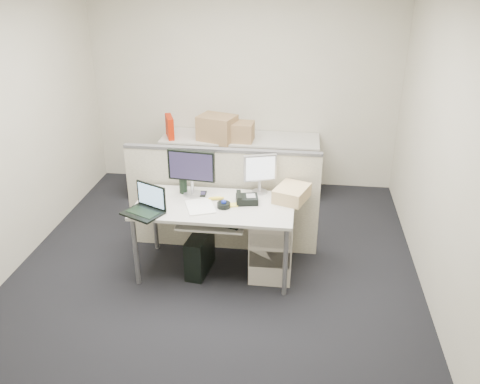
# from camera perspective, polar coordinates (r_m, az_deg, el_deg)

# --- Properties ---
(floor) EXTENTS (4.00, 4.50, 0.01)m
(floor) POSITION_cam_1_polar(r_m,az_deg,el_deg) (5.18, -2.71, -8.70)
(floor) COLOR black
(floor) RESTS_ON ground
(wall_back) EXTENTS (4.00, 0.02, 2.70)m
(wall_back) POSITION_cam_1_polar(r_m,az_deg,el_deg) (6.70, 0.40, 11.97)
(wall_back) COLOR beige
(wall_back) RESTS_ON ground
(wall_front) EXTENTS (4.00, 0.02, 2.70)m
(wall_front) POSITION_cam_1_polar(r_m,az_deg,el_deg) (2.62, -11.88, -11.08)
(wall_front) COLOR beige
(wall_front) RESTS_ON ground
(wall_left) EXTENTS (0.02, 4.50, 2.70)m
(wall_left) POSITION_cam_1_polar(r_m,az_deg,el_deg) (5.29, -25.01, 5.99)
(wall_left) COLOR beige
(wall_left) RESTS_ON ground
(wall_right) EXTENTS (0.02, 4.50, 2.70)m
(wall_right) POSITION_cam_1_polar(r_m,az_deg,el_deg) (4.66, 22.02, 4.13)
(wall_right) COLOR beige
(wall_right) RESTS_ON ground
(desk) EXTENTS (1.50, 0.75, 0.73)m
(desk) POSITION_cam_1_polar(r_m,az_deg,el_deg) (4.84, -2.87, -2.10)
(desk) COLOR #BAB6AD
(desk) RESTS_ON floor
(keyboard_tray) EXTENTS (0.62, 0.32, 0.02)m
(keyboard_tray) POSITION_cam_1_polar(r_m,az_deg,el_deg) (4.70, -3.24, -3.57)
(keyboard_tray) COLOR #BAB6AD
(keyboard_tray) RESTS_ON desk
(drawer_pedestal) EXTENTS (0.40, 0.55, 0.65)m
(drawer_pedestal) POSITION_cam_1_polar(r_m,az_deg,el_deg) (4.99, 3.58, -5.67)
(drawer_pedestal) COLOR beige
(drawer_pedestal) RESTS_ON floor
(cubicle_partition) EXTENTS (2.00, 0.06, 1.10)m
(cubicle_partition) POSITION_cam_1_polar(r_m,az_deg,el_deg) (5.28, -2.01, -1.01)
(cubicle_partition) COLOR beige
(cubicle_partition) RESTS_ON floor
(back_counter) EXTENTS (2.00, 0.60, 0.72)m
(back_counter) POSITION_cam_1_polar(r_m,az_deg,el_deg) (6.70, 0.04, 3.08)
(back_counter) COLOR beige
(back_counter) RESTS_ON floor
(monitor_main) EXTENTS (0.48, 0.22, 0.46)m
(monitor_main) POSITION_cam_1_polar(r_m,az_deg,el_deg) (4.92, -5.45, 2.11)
(monitor_main) COLOR black
(monitor_main) RESTS_ON desk
(monitor_small) EXTENTS (0.35, 0.25, 0.39)m
(monitor_small) POSITION_cam_1_polar(r_m,az_deg,el_deg) (4.97, 2.26, 2.00)
(monitor_small) COLOR #B7B7BC
(monitor_small) RESTS_ON desk
(laptop) EXTENTS (0.42, 0.38, 0.26)m
(laptop) POSITION_cam_1_polar(r_m,az_deg,el_deg) (4.65, -10.98, -1.06)
(laptop) COLOR black
(laptop) RESTS_ON desk
(trackball) EXTENTS (0.15, 0.15, 0.05)m
(trackball) POSITION_cam_1_polar(r_m,az_deg,el_deg) (4.74, -1.84, -1.48)
(trackball) COLOR black
(trackball) RESTS_ON desk
(desk_phone) EXTENTS (0.23, 0.20, 0.07)m
(desk_phone) POSITION_cam_1_polar(r_m,az_deg,el_deg) (4.83, 0.78, -0.84)
(desk_phone) COLOR black
(desk_phone) RESTS_ON desk
(paper_stack) EXTENTS (0.34, 0.38, 0.01)m
(paper_stack) POSITION_cam_1_polar(r_m,az_deg,el_deg) (4.76, -4.48, -1.67)
(paper_stack) COLOR white
(paper_stack) RESTS_ON desk
(sticky_pad) EXTENTS (0.10, 0.10, 0.01)m
(sticky_pad) POSITION_cam_1_polar(r_m,az_deg,el_deg) (4.78, -0.76, -1.46)
(sticky_pad) COLOR #FBE248
(sticky_pad) RESTS_ON desk
(travel_mug) EXTENTS (0.08, 0.08, 0.17)m
(travel_mug) POSITION_cam_1_polar(r_m,az_deg,el_deg) (5.04, -6.40, 0.79)
(travel_mug) COLOR black
(travel_mug) RESTS_ON desk
(banana) EXTENTS (0.16, 0.08, 0.04)m
(banana) POSITION_cam_1_polar(r_m,az_deg,el_deg) (4.89, -2.69, -0.70)
(banana) COLOR yellow
(banana) RESTS_ON desk
(cellphone) EXTENTS (0.07, 0.12, 0.02)m
(cellphone) POSITION_cam_1_polar(r_m,az_deg,el_deg) (5.01, -4.18, -0.21)
(cellphone) COLOR black
(cellphone) RESTS_ON desk
(manila_folders) EXTENTS (0.38, 0.43, 0.13)m
(manila_folders) POSITION_cam_1_polar(r_m,az_deg,el_deg) (4.90, 5.84, -0.15)
(manila_folders) COLOR #DABA77
(manila_folders) RESTS_ON desk
(keyboard) EXTENTS (0.51, 0.32, 0.03)m
(keyboard) POSITION_cam_1_polar(r_m,az_deg,el_deg) (4.72, -2.56, -3.12)
(keyboard) COLOR black
(keyboard) RESTS_ON keyboard_tray
(pc_tower_desk) EXTENTS (0.23, 0.45, 0.40)m
(pc_tower_desk) POSITION_cam_1_polar(r_m,az_deg,el_deg) (5.05, -4.54, -6.92)
(pc_tower_desk) COLOR black
(pc_tower_desk) RESTS_ON floor
(pc_tower_spare_dark) EXTENTS (0.24, 0.45, 0.40)m
(pc_tower_spare_dark) POSITION_cam_1_polar(r_m,az_deg,el_deg) (7.05, -8.35, 2.54)
(pc_tower_spare_dark) COLOR black
(pc_tower_spare_dark) RESTS_ON floor
(pc_tower_spare_silver) EXTENTS (0.18, 0.43, 0.40)m
(pc_tower_spare_silver) POSITION_cam_1_polar(r_m,az_deg,el_deg) (6.77, -11.27, 1.36)
(pc_tower_spare_silver) COLOR #B7B7BC
(pc_tower_spare_silver) RESTS_ON floor
(cardboard_box_left) EXTENTS (0.52, 0.45, 0.33)m
(cardboard_box_left) POSITION_cam_1_polar(r_m,az_deg,el_deg) (6.45, -2.58, 7.14)
(cardboard_box_left) COLOR olive
(cardboard_box_left) RESTS_ON back_counter
(cardboard_box_right) EXTENTS (0.37, 0.30, 0.26)m
(cardboard_box_right) POSITION_cam_1_polar(r_m,az_deg,el_deg) (6.42, -0.10, 6.72)
(cardboard_box_right) COLOR olive
(cardboard_box_right) RESTS_ON back_counter
(red_binder) EXTENTS (0.19, 0.32, 0.30)m
(red_binder) POSITION_cam_1_polar(r_m,az_deg,el_deg) (6.60, -7.90, 7.19)
(red_binder) COLOR #AE1D04
(red_binder) RESTS_ON back_counter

